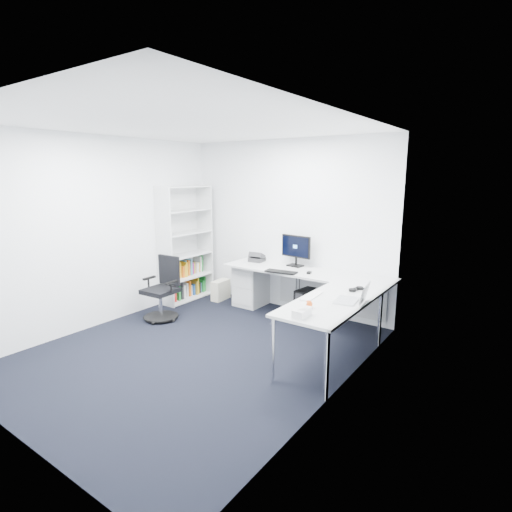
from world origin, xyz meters
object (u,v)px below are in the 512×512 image
Objects in this scene: bookshelf at (185,244)px; task_chair at (160,289)px; l_desk at (293,301)px; laptop at (347,291)px; monitor at (295,250)px.

task_chair is at bearing -67.18° from bookshelf.
l_desk is 7.70× the size of laptop.
monitor reaches higher than laptop.
monitor is (1.90, 0.48, 0.02)m from bookshelf.
monitor is at bearing 14.32° from bookshelf.
l_desk is 1.35m from laptop.
l_desk is at bearing 139.60° from laptop.
laptop is (3.24, -0.72, -0.12)m from bookshelf.
laptop is at bearing -31.92° from l_desk.
bookshelf is 1.96m from monitor.
bookshelf is (-2.17, 0.05, 0.61)m from l_desk.
l_desk is 4.96× the size of monitor.
laptop is (1.35, -1.20, -0.13)m from monitor.
monitor reaches higher than l_desk.
l_desk is at bearing -56.25° from monitor.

